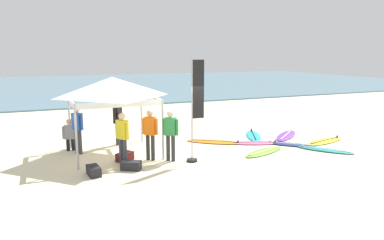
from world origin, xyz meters
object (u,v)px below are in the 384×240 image
Objects in this scene: gear_bag_on_sand at (131,165)px; person_grey at (70,133)px; person_yellow at (122,135)px; person_black at (118,120)px; surfboard_navy at (290,144)px; person_orange at (150,131)px; person_green at (170,132)px; gear_bag_by_pole at (94,171)px; surfboard_lime at (264,152)px; surfboard_cyan at (253,135)px; surfboard_yellow at (325,141)px; gear_bag_near_tent at (125,157)px; canopy_tent at (112,87)px; surfboard_teal at (325,150)px; surfboard_purple at (286,135)px; banner_flag at (195,115)px; person_blue at (77,127)px; surfboard_pink at (255,143)px; surfboard_orange at (215,142)px.

person_grey is at bearing 116.78° from gear_bag_on_sand.
person_yellow is 1.00× the size of person_black.
surfboard_navy is 1.02× the size of person_orange.
person_black and person_green have the same top height.
surfboard_lime is at bearing 1.30° from gear_bag_by_pole.
person_orange is (-5.11, -1.67, 0.95)m from surfboard_cyan.
surfboard_yellow is at bearing 6.83° from surfboard_lime.
person_green is 0.69m from person_orange.
surfboard_navy is 2.92× the size of gear_bag_by_pole.
gear_bag_near_tent reaches higher than surfboard_navy.
surfboard_lime is at bearing -21.76° from canopy_tent.
person_orange reaches higher than surfboard_navy.
surfboard_lime is at bearing -114.16° from surfboard_cyan.
surfboard_yellow is (3.19, 0.38, -0.00)m from surfboard_lime.
person_green is (-5.70, 1.00, 0.95)m from surfboard_teal.
surfboard_purple is 1.66m from surfboard_yellow.
person_green is (-4.52, -2.02, 0.95)m from surfboard_cyan.
banner_flag is (-2.70, 0.02, 1.54)m from surfboard_lime.
gear_bag_near_tent is at bearing -81.67° from canopy_tent.
person_blue is at bearing 120.95° from person_yellow.
person_blue is 0.50× the size of banner_flag.
gear_bag_on_sand is at bearing 4.01° from gear_bag_by_pole.
banner_flag is at bearing -58.75° from person_black.
canopy_tent is 1.34× the size of surfboard_purple.
person_orange reaches higher than surfboard_pink.
surfboard_lime is (5.02, -2.00, -2.35)m from canopy_tent.
surfboard_orange is 1.30× the size of person_yellow.
person_orange is (-3.07, -1.32, 0.95)m from surfboard_orange.
person_grey is (-1.43, 1.00, -1.73)m from canopy_tent.
surfboard_cyan is at bearing 136.95° from surfboard_yellow.
person_green is (-5.02, -0.15, 0.95)m from surfboard_navy.
person_orange is 1.42m from gear_bag_on_sand.
surfboard_navy is at bearing -4.15° from gear_bag_near_tent.
surfboard_purple and surfboard_teal have the same top height.
surfboard_lime is 6.74m from person_blue.
surfboard_cyan is 3.62× the size of gear_bag_on_sand.
gear_bag_by_pole is (-1.02, -2.14, -2.25)m from canopy_tent.
surfboard_teal is 7.93m from person_black.
surfboard_yellow and surfboard_pink have the same top height.
surfboard_pink is at bearing 163.04° from surfboard_yellow.
surfboard_navy is at bearing -30.72° from surfboard_orange.
person_blue is (-8.60, 0.62, 0.95)m from surfboard_purple.
person_green is at bearing -155.90° from surfboard_cyan.
gear_bag_on_sand is at bearing 175.25° from surfboard_teal.
gear_bag_on_sand is (0.12, -2.06, -2.25)m from canopy_tent.
canopy_tent is 2.41× the size of person_grey.
surfboard_orange is 2.96m from surfboard_navy.
surfboard_orange and surfboard_purple have the same top height.
surfboard_cyan is 1.02× the size of surfboard_lime.
surfboard_pink is at bearing 147.81° from surfboard_navy.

